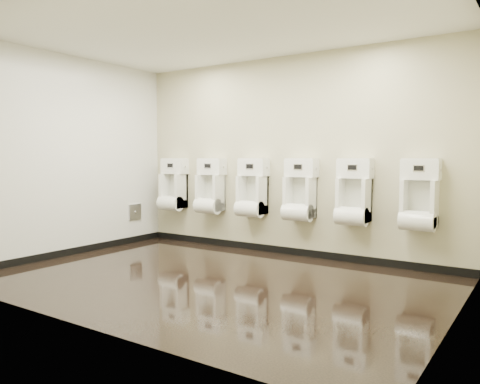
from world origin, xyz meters
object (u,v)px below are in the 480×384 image
object	(u,v)px
access_panel	(135,212)
urinal_5	(419,200)
urinal_1	(210,190)
urinal_4	(353,197)
urinal_2	(252,192)
urinal_3	(300,194)
urinal_0	(173,188)

from	to	relation	value
access_panel	urinal_5	world-z (taller)	urinal_5
urinal_1	urinal_5	xyz separation A→B (m)	(3.10, 0.00, 0.00)
urinal_1	urinal_4	bearing A→B (deg)	0.00
urinal_1	urinal_2	distance (m)	0.76
access_panel	urinal_3	bearing A→B (deg)	8.25
urinal_5	urinal_4	bearing A→B (deg)	180.00
urinal_1	urinal_3	bearing A→B (deg)	0.00
access_panel	urinal_5	distance (m)	4.36
urinal_0	urinal_4	distance (m)	3.06
access_panel	urinal_2	world-z (taller)	urinal_2
access_panel	urinal_4	distance (m)	3.57
urinal_4	urinal_2	bearing A→B (deg)	180.00
access_panel	urinal_3	distance (m)	2.82
urinal_2	urinal_4	distance (m)	1.53
access_panel	urinal_4	size ratio (longest dim) A/B	0.30
urinal_3	urinal_4	bearing A→B (deg)	0.00
urinal_2	urinal_4	world-z (taller)	same
urinal_1	urinal_4	distance (m)	2.30
access_panel	urinal_0	world-z (taller)	urinal_0
urinal_3	access_panel	bearing A→B (deg)	-171.75
urinal_2	urinal_5	size ratio (longest dim) A/B	1.00
urinal_5	urinal_3	bearing A→B (deg)	180.00
urinal_0	urinal_5	world-z (taller)	same
access_panel	urinal_3	world-z (taller)	urinal_3
urinal_4	urinal_1	bearing A→B (deg)	180.00
urinal_2	urinal_5	bearing A→B (deg)	0.00
urinal_2	urinal_5	distance (m)	2.33
urinal_1	access_panel	bearing A→B (deg)	-161.95
urinal_2	urinal_4	bearing A→B (deg)	0.00
urinal_1	urinal_2	size ratio (longest dim) A/B	1.00
urinal_0	urinal_3	bearing A→B (deg)	0.00
urinal_2	urinal_3	xyz separation A→B (m)	(0.77, 0.00, 0.00)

